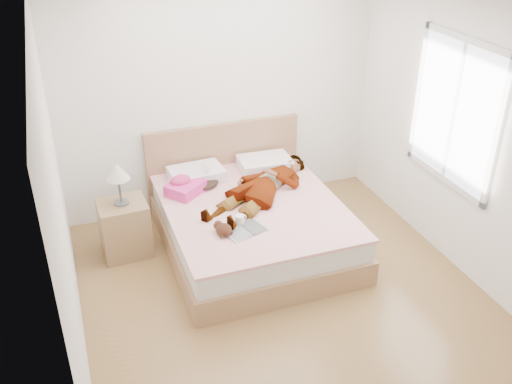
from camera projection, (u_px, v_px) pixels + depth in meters
ground at (287, 300)px, 5.25m from camera, size 4.00×4.00×0.00m
woman at (263, 183)px, 5.95m from camera, size 1.67×1.50×0.23m
hair at (199, 179)px, 6.19m from camera, size 0.48×0.56×0.08m
phone at (206, 167)px, 6.09m from camera, size 0.10×0.11×0.06m
room_shell at (455, 113)px, 5.30m from camera, size 4.00×4.00×4.00m
bed at (250, 219)px, 5.97m from camera, size 1.80×2.08×1.00m
towel at (184, 186)px, 5.96m from camera, size 0.48×0.47×0.20m
magazine at (246, 230)px, 5.34m from camera, size 0.44×0.35×0.02m
coffee_mug at (240, 220)px, 5.42m from camera, size 0.14×0.12×0.10m
plush_toy at (223, 229)px, 5.26m from camera, size 0.19×0.23×0.12m
nightstand at (124, 224)px, 5.77m from camera, size 0.50×0.45×1.03m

